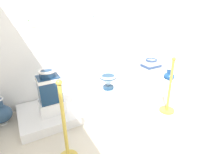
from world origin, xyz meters
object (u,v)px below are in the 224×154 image
Objects in this scene: plinth_block_leftmost at (52,106)px; decorative_vase_companion at (1,113)px; plinth_block_central_ornate at (108,93)px; stanchion_post_near_right at (169,96)px; stanchion_post_near_left at (66,136)px; info_placard_third at (139,18)px; info_placard_first at (32,23)px; antique_toilet_squat_floral at (150,71)px; decorative_vase_spare at (169,76)px; antique_toilet_central_ornate at (108,82)px; plinth_block_squat_floral at (149,83)px; antique_toilet_leftmost at (49,86)px; info_placard_second at (95,19)px.

decorative_vase_companion reaches higher than plinth_block_leftmost.
stanchion_post_near_right is at bearing -47.83° from plinth_block_central_ornate.
info_placard_third is at bearing 34.36° from stanchion_post_near_left.
info_placard_first is 2.43m from stanchion_post_near_right.
antique_toilet_squat_floral is 1.10m from info_placard_third.
plinth_block_central_ornate is 1.66m from decorative_vase_spare.
decorative_vase_companion is at bearing 157.68° from plinth_block_leftmost.
antique_toilet_squat_floral is 0.81m from stanchion_post_near_right.
decorative_vase_companion is 0.45× the size of stanchion_post_near_right.
antique_toilet_central_ornate reaches higher than decorative_vase_companion.
plinth_block_central_ornate is 1.66m from info_placard_third.
antique_toilet_squat_floral is at bearing 0.00° from plinth_block_squat_floral.
antique_toilet_squat_floral is (0.96, -0.03, 0.04)m from antique_toilet_central_ornate.
antique_toilet_leftmost reaches higher than antique_toilet_central_ornate.
plinth_block_central_ornate is 0.87× the size of decorative_vase_companion.
plinth_block_central_ornate is at bearing -177.12° from decorative_vase_spare.
antique_toilet_central_ornate is 2.25× the size of info_placard_third.
info_placard_third reaches higher than antique_toilet_squat_floral.
stanchion_post_near_right reaches higher than plinth_block_central_ornate.
info_placard_second is 2.14m from decorative_vase_companion.
antique_toilet_squat_floral is at bearing -1.69° from plinth_block_central_ornate.
antique_toilet_squat_floral reaches higher than decorative_vase_spare.
plinth_block_leftmost is at bearing -87.34° from info_placard_first.
info_placard_third reaches higher than plinth_block_central_ornate.
info_placard_first is (-2.00, 0.51, 0.98)m from antique_toilet_squat_floral.
plinth_block_squat_floral is 2.68m from decorative_vase_companion.
info_placard_second is 0.41× the size of decorative_vase_spare.
decorative_vase_spare is (1.64, -0.40, -1.29)m from info_placard_second.
plinth_block_central_ornate is at bearing -154.14° from info_placard_third.
info_placard_second reaches higher than antique_toilet_squat_floral.
decorative_vase_spare is 1.29m from stanchion_post_near_right.
antique_toilet_central_ornate reaches higher than plinth_block_central_ornate.
antique_toilet_central_ornate is 1.40m from stanchion_post_near_left.
antique_toilet_central_ornate is 1.73m from decorative_vase_companion.
antique_toilet_leftmost is at bearing -152.68° from info_placard_second.
stanchion_post_near_left reaches higher than plinth_block_central_ornate.
antique_toilet_squat_floral is 2.69m from decorative_vase_companion.
decorative_vase_companion is at bearing 157.68° from antique_toilet_leftmost.
decorative_vase_companion is at bearing -159.66° from info_placard_first.
antique_toilet_squat_floral is 3.28× the size of info_placard_third.
plinth_block_squat_floral is 0.76× the size of antique_toilet_squat_floral.
stanchion_post_near_left is (-0.04, -0.87, 0.10)m from plinth_block_leftmost.
antique_toilet_squat_floral is 3.53× the size of info_placard_second.
stanchion_post_near_left reaches higher than antique_toilet_squat_floral.
stanchion_post_near_left is at bearing -175.49° from stanchion_post_near_right.
info_placard_first is 2.03m from info_placard_third.
antique_toilet_leftmost is 3.27× the size of info_placard_third.
stanchion_post_near_right reaches higher than antique_toilet_leftmost.
antique_toilet_leftmost is 1.32× the size of plinth_block_squat_floral.
info_placard_third reaches higher than antique_toilet_leftmost.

